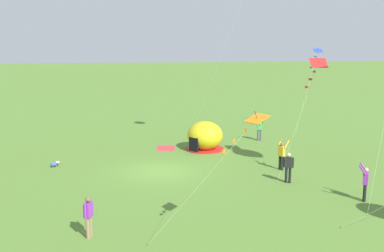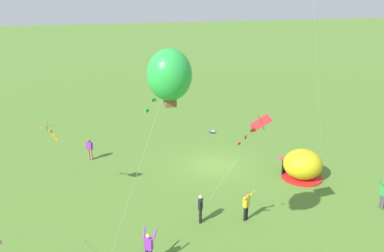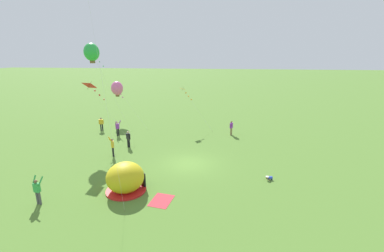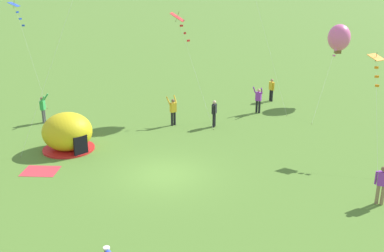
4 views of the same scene
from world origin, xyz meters
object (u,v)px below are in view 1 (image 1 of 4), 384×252
(popup_tent, at_px, (205,136))
(kite_red, at_px, (317,66))
(kite_orange, at_px, (249,127))
(person_arms_raised, at_px, (365,182))
(toddler_crawling, at_px, (55,164))
(person_strolling, at_px, (288,166))
(person_flying_kite, at_px, (260,128))
(person_near_tent, at_px, (89,215))
(person_with_toddler, at_px, (282,154))
(kite_blue, at_px, (316,55))

(popup_tent, xyz_separation_m, kite_red, (6.52, 5.40, 5.37))
(kite_orange, bearing_deg, popup_tent, 174.28)
(kite_red, bearing_deg, person_arms_raised, 2.99)
(toddler_crawling, bearing_deg, person_strolling, 67.30)
(person_arms_raised, bearing_deg, toddler_crawling, -119.50)
(person_flying_kite, relative_size, person_near_tent, 1.10)
(person_arms_raised, bearing_deg, person_strolling, -142.73)
(toddler_crawling, relative_size, person_strolling, 0.32)
(toddler_crawling, relative_size, person_with_toddler, 0.29)
(toddler_crawling, distance_m, kite_orange, 16.52)
(person_flying_kite, bearing_deg, kite_blue, 113.58)
(person_arms_raised, relative_size, person_with_toddler, 1.00)
(kite_orange, bearing_deg, person_arms_raised, 120.31)
(toddler_crawling, xyz_separation_m, person_strolling, (5.58, 13.33, 0.79))
(popup_tent, height_order, kite_blue, kite_blue)
(person_arms_raised, distance_m, kite_blue, 18.42)
(person_strolling, xyz_separation_m, kite_red, (-2.01, 2.34, 5.41))
(kite_orange, bearing_deg, kite_blue, 149.86)
(person_flying_kite, bearing_deg, person_strolling, -9.72)
(person_near_tent, bearing_deg, person_strolling, 117.45)
(person_strolling, xyz_separation_m, kite_blue, (-13.35, 7.55, 5.77))
(person_strolling, relative_size, kite_red, 0.25)
(person_with_toddler, relative_size, person_strolling, 1.10)
(person_arms_raised, xyz_separation_m, person_with_toddler, (-6.00, -2.06, -0.00))
(kite_orange, xyz_separation_m, kite_blue, (-21.08, 12.24, 1.94))
(person_flying_kite, relative_size, kite_blue, 0.26)
(kite_blue, bearing_deg, popup_tent, -65.57)
(person_arms_raised, relative_size, person_near_tent, 1.10)
(person_flying_kite, height_order, kite_orange, kite_orange)
(person_near_tent, distance_m, kite_blue, 26.81)
(popup_tent, height_order, person_arms_raised, popup_tent)
(popup_tent, bearing_deg, toddler_crawling, -73.94)
(popup_tent, bearing_deg, person_strolling, 19.72)
(toddler_crawling, bearing_deg, person_flying_kite, 109.21)
(person_flying_kite, distance_m, kite_blue, 8.45)
(person_arms_raised, bearing_deg, person_with_toddler, -161.06)
(kite_red, relative_size, kite_blue, 0.94)
(toddler_crawling, bearing_deg, person_arms_raised, 60.50)
(popup_tent, xyz_separation_m, kite_blue, (-4.82, 10.61, 5.74))
(person_with_toddler, relative_size, kite_orange, 0.35)
(popup_tent, xyz_separation_m, toddler_crawling, (2.96, -10.27, -0.82))
(person_flying_kite, relative_size, kite_red, 0.27)
(popup_tent, distance_m, kite_blue, 12.99)
(toddler_crawling, xyz_separation_m, kite_red, (3.56, 15.67, 6.19))
(toddler_crawling, xyz_separation_m, person_near_tent, (11.08, 2.72, 0.79))
(person_arms_raised, relative_size, person_strolling, 1.10)
(person_near_tent, bearing_deg, person_with_toddler, 125.81)
(popup_tent, xyz_separation_m, person_strolling, (8.53, 3.06, -0.03))
(person_flying_kite, xyz_separation_m, kite_orange, (18.59, -6.55, 3.80))
(toddler_crawling, relative_size, kite_orange, 0.10)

